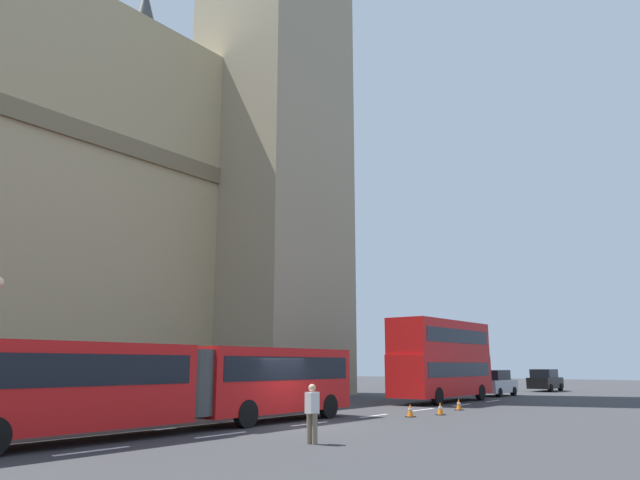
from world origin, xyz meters
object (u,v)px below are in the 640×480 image
at_px(sedan_trailing, 545,380).
at_px(traffic_cone_west, 410,410).
at_px(double_decker_bus, 442,357).
at_px(sedan_lead, 495,383).
at_px(pedestrian_near_cones, 312,411).
at_px(traffic_cone_middle, 440,409).
at_px(traffic_cone_east, 459,404).
at_px(articulated_bus, 183,379).

bearing_deg(sedan_trailing, traffic_cone_west, -173.60).
distance_m(double_decker_bus, sedan_lead, 8.93).
bearing_deg(pedestrian_near_cones, double_decker_bus, 15.94).
xyz_separation_m(sedan_trailing, traffic_cone_west, (-29.47, -3.31, -0.63)).
bearing_deg(traffic_cone_middle, traffic_cone_east, 10.19).
relative_size(traffic_cone_west, traffic_cone_middle, 1.00).
bearing_deg(sedan_trailing, traffic_cone_middle, -172.05).
bearing_deg(traffic_cone_east, double_decker_bus, 32.93).
bearing_deg(traffic_cone_middle, pedestrian_near_cones, -171.97).
relative_size(articulated_bus, traffic_cone_east, 29.16).
distance_m(sedan_trailing, traffic_cone_middle, 27.97).
relative_size(sedan_trailing, traffic_cone_middle, 7.59).
relative_size(sedan_lead, traffic_cone_east, 7.59).
bearing_deg(sedan_lead, sedan_trailing, -2.37).
relative_size(traffic_cone_middle, traffic_cone_east, 1.00).
bearing_deg(sedan_lead, pedestrian_near_cones, -168.44).
height_order(sedan_lead, sedan_trailing, same).
height_order(articulated_bus, sedan_lead, articulated_bus).
bearing_deg(sedan_trailing, traffic_cone_east, -172.34).
height_order(sedan_lead, traffic_cone_east, sedan_lead).
bearing_deg(sedan_lead, articulated_bus, -179.68).
distance_m(traffic_cone_west, pedestrian_near_cones, 9.89).
height_order(articulated_bus, double_decker_bus, double_decker_bus).
bearing_deg(traffic_cone_middle, sedan_lead, 13.82).
height_order(traffic_cone_west, traffic_cone_east, same).
xyz_separation_m(articulated_bus, pedestrian_near_cones, (0.10, -5.74, -0.83)).
height_order(double_decker_bus, traffic_cone_east, double_decker_bus).
xyz_separation_m(sedan_trailing, pedestrian_near_cones, (-39.09, -5.48, -0.00)).
height_order(traffic_cone_middle, pedestrian_near_cones, pedestrian_near_cones).
bearing_deg(traffic_cone_west, articulated_bus, 159.83).
distance_m(double_decker_bus, traffic_cone_middle, 9.93).
distance_m(sedan_lead, sedan_trailing, 10.26).
relative_size(articulated_bus, pedestrian_near_cones, 10.01).
height_order(traffic_cone_west, pedestrian_near_cones, pedestrian_near_cones).
relative_size(articulated_bus, double_decker_bus, 1.80).
bearing_deg(traffic_cone_east, sedan_lead, 14.63).
bearing_deg(sedan_lead, double_decker_bus, -178.97).
relative_size(double_decker_bus, traffic_cone_middle, 16.21).
distance_m(traffic_cone_middle, traffic_cone_east, 3.26).
bearing_deg(articulated_bus, sedan_trailing, -0.39).
bearing_deg(double_decker_bus, sedan_trailing, -0.81).
distance_m(sedan_trailing, pedestrian_near_cones, 39.48).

